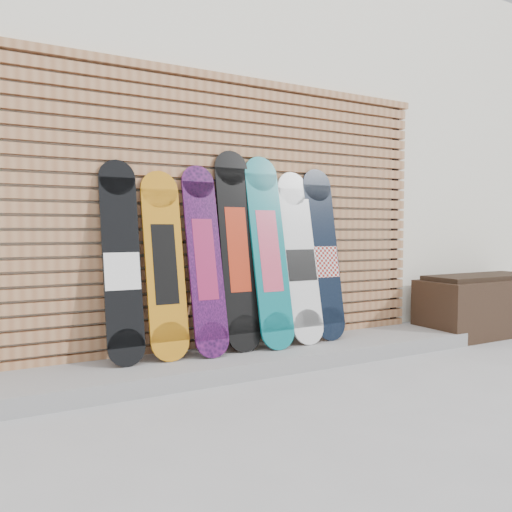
{
  "coord_description": "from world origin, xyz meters",
  "views": [
    {
      "loc": [
        -1.65,
        -2.71,
        1.06
      ],
      "look_at": [
        0.2,
        0.75,
        0.85
      ],
      "focal_mm": 35.0,
      "sensor_mm": 36.0,
      "label": 1
    }
  ],
  "objects_px": {
    "snowboard_3": "(237,249)",
    "snowboard_4": "(269,251)",
    "snowboard_6": "(324,255)",
    "planter_box": "(481,305)",
    "snowboard_0": "(122,263)",
    "snowboard_2": "(205,259)",
    "snowboard_1": "(165,264)",
    "snowboard_5": "(300,258)"
  },
  "relations": [
    {
      "from": "snowboard_3",
      "to": "snowboard_4",
      "type": "relative_size",
      "value": 1.02
    },
    {
      "from": "snowboard_4",
      "to": "snowboard_6",
      "type": "xyz_separation_m",
      "value": [
        0.56,
        0.04,
        -0.05
      ]
    },
    {
      "from": "planter_box",
      "to": "snowboard_0",
      "type": "distance_m",
      "value": 3.58
    },
    {
      "from": "snowboard_2",
      "to": "snowboard_6",
      "type": "bearing_deg",
      "value": 1.41
    },
    {
      "from": "snowboard_4",
      "to": "snowboard_3",
      "type": "bearing_deg",
      "value": 172.77
    },
    {
      "from": "snowboard_0",
      "to": "snowboard_1",
      "type": "height_order",
      "value": "snowboard_0"
    },
    {
      "from": "snowboard_3",
      "to": "snowboard_5",
      "type": "relative_size",
      "value": 1.1
    },
    {
      "from": "planter_box",
      "to": "snowboard_1",
      "type": "height_order",
      "value": "snowboard_1"
    },
    {
      "from": "snowboard_1",
      "to": "snowboard_0",
      "type": "bearing_deg",
      "value": 179.13
    },
    {
      "from": "snowboard_1",
      "to": "snowboard_6",
      "type": "height_order",
      "value": "snowboard_6"
    },
    {
      "from": "planter_box",
      "to": "snowboard_3",
      "type": "bearing_deg",
      "value": 176.12
    },
    {
      "from": "snowboard_5",
      "to": "snowboard_6",
      "type": "bearing_deg",
      "value": 4.59
    },
    {
      "from": "snowboard_4",
      "to": "snowboard_6",
      "type": "relative_size",
      "value": 1.05
    },
    {
      "from": "snowboard_0",
      "to": "snowboard_1",
      "type": "xyz_separation_m",
      "value": [
        0.31,
        -0.0,
        -0.02
      ]
    },
    {
      "from": "planter_box",
      "to": "snowboard_0",
      "type": "relative_size",
      "value": 0.94
    },
    {
      "from": "snowboard_0",
      "to": "snowboard_4",
      "type": "bearing_deg",
      "value": -1.91
    },
    {
      "from": "planter_box",
      "to": "snowboard_2",
      "type": "height_order",
      "value": "snowboard_2"
    },
    {
      "from": "planter_box",
      "to": "snowboard_6",
      "type": "height_order",
      "value": "snowboard_6"
    },
    {
      "from": "snowboard_2",
      "to": "planter_box",
      "type": "bearing_deg",
      "value": -3.01
    },
    {
      "from": "snowboard_3",
      "to": "snowboard_2",
      "type": "bearing_deg",
      "value": -174.98
    },
    {
      "from": "snowboard_5",
      "to": "snowboard_2",
      "type": "bearing_deg",
      "value": -179.53
    },
    {
      "from": "snowboard_1",
      "to": "snowboard_2",
      "type": "relative_size",
      "value": 0.96
    },
    {
      "from": "planter_box",
      "to": "snowboard_4",
      "type": "bearing_deg",
      "value": 176.5
    },
    {
      "from": "snowboard_1",
      "to": "snowboard_4",
      "type": "relative_size",
      "value": 0.89
    },
    {
      "from": "snowboard_2",
      "to": "snowboard_5",
      "type": "xyz_separation_m",
      "value": [
        0.86,
        0.01,
        -0.01
      ]
    },
    {
      "from": "snowboard_0",
      "to": "snowboard_6",
      "type": "relative_size",
      "value": 0.98
    },
    {
      "from": "snowboard_1",
      "to": "snowboard_5",
      "type": "xyz_separation_m",
      "value": [
        1.16,
        -0.02,
        0.02
      ]
    },
    {
      "from": "snowboard_3",
      "to": "snowboard_6",
      "type": "height_order",
      "value": "snowboard_3"
    },
    {
      "from": "snowboard_0",
      "to": "snowboard_3",
      "type": "xyz_separation_m",
      "value": [
        0.9,
        -0.01,
        0.08
      ]
    },
    {
      "from": "snowboard_0",
      "to": "snowboard_2",
      "type": "bearing_deg",
      "value": -2.84
    },
    {
      "from": "snowboard_1",
      "to": "snowboard_6",
      "type": "relative_size",
      "value": 0.94
    },
    {
      "from": "snowboard_0",
      "to": "snowboard_2",
      "type": "height_order",
      "value": "snowboard_0"
    },
    {
      "from": "snowboard_6",
      "to": "planter_box",
      "type": "bearing_deg",
      "value": -5.71
    },
    {
      "from": "snowboard_0",
      "to": "snowboard_5",
      "type": "height_order",
      "value": "snowboard_0"
    },
    {
      "from": "snowboard_0",
      "to": "snowboard_4",
      "type": "height_order",
      "value": "snowboard_4"
    },
    {
      "from": "snowboard_4",
      "to": "snowboard_6",
      "type": "height_order",
      "value": "snowboard_4"
    },
    {
      "from": "snowboard_0",
      "to": "snowboard_4",
      "type": "distance_m",
      "value": 1.16
    },
    {
      "from": "snowboard_1",
      "to": "snowboard_3",
      "type": "relative_size",
      "value": 0.88
    },
    {
      "from": "snowboard_1",
      "to": "snowboard_4",
      "type": "xyz_separation_m",
      "value": [
        0.85,
        -0.03,
        0.08
      ]
    },
    {
      "from": "snowboard_1",
      "to": "snowboard_3",
      "type": "distance_m",
      "value": 0.6
    },
    {
      "from": "snowboard_4",
      "to": "snowboard_5",
      "type": "bearing_deg",
      "value": 2.87
    },
    {
      "from": "snowboard_4",
      "to": "snowboard_1",
      "type": "bearing_deg",
      "value": 177.71
    }
  ]
}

